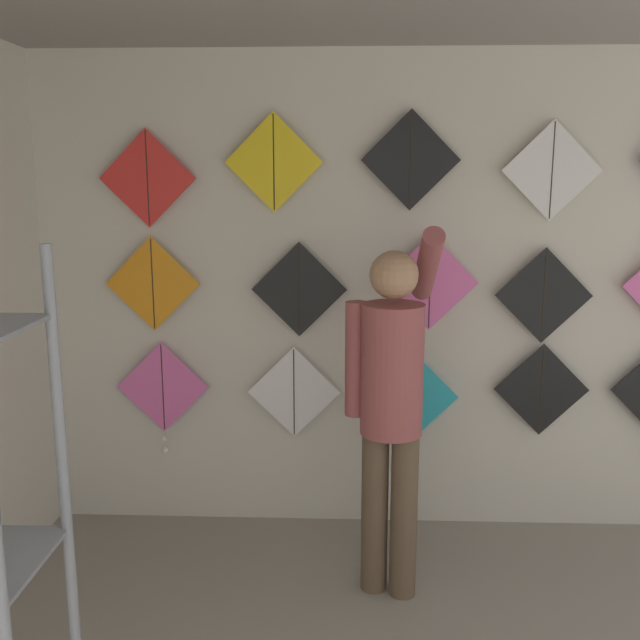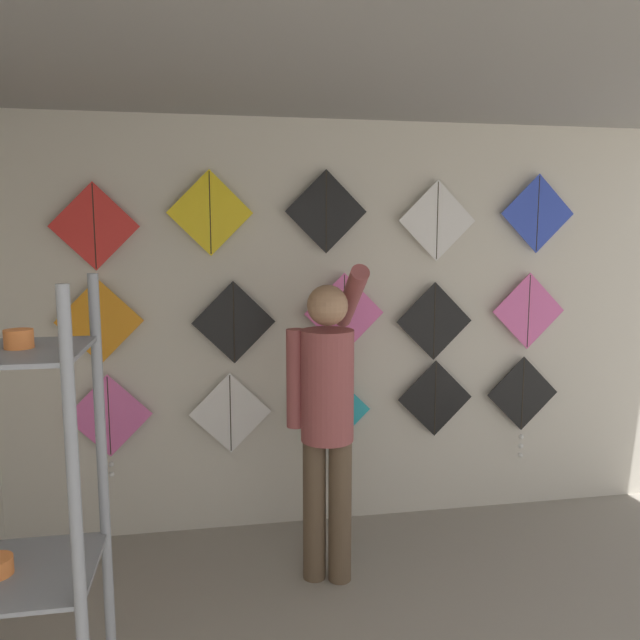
{
  "view_description": "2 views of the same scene",
  "coord_description": "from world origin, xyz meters",
  "px_view_note": "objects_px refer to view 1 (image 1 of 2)",
  "views": [
    {
      "loc": [
        -0.4,
        0.05,
        2.11
      ],
      "look_at": [
        -0.54,
        3.87,
        1.33
      ],
      "focal_mm": 40.0,
      "sensor_mm": 36.0,
      "label": 1
    },
    {
      "loc": [
        -0.83,
        -0.02,
        2.05
      ],
      "look_at": [
        -0.13,
        3.87,
        1.5
      ],
      "focal_mm": 35.0,
      "sensor_mm": 36.0,
      "label": 2
    }
  ],
  "objects_px": {
    "kite_1": "(294,392)",
    "kite_2": "(411,403)",
    "kite_12": "(411,160)",
    "kite_6": "(299,290)",
    "shopkeeper": "(391,393)",
    "kite_13": "(552,171)",
    "kite_8": "(544,296)",
    "kite_5": "(153,284)",
    "kite_7": "(430,283)",
    "kite_3": "(541,390)",
    "kite_0": "(163,391)",
    "kite_10": "(147,178)",
    "kite_11": "(274,162)"
  },
  "relations": [
    {
      "from": "shopkeeper",
      "to": "kite_11",
      "type": "relative_size",
      "value": 3.39
    },
    {
      "from": "kite_2",
      "to": "kite_3",
      "type": "distance_m",
      "value": 0.76
    },
    {
      "from": "kite_5",
      "to": "kite_6",
      "type": "relative_size",
      "value": 1.0
    },
    {
      "from": "kite_1",
      "to": "kite_2",
      "type": "height_order",
      "value": "kite_1"
    },
    {
      "from": "kite_6",
      "to": "kite_12",
      "type": "distance_m",
      "value": 0.96
    },
    {
      "from": "kite_12",
      "to": "kite_13",
      "type": "bearing_deg",
      "value": 0.0
    },
    {
      "from": "kite_0",
      "to": "kite_3",
      "type": "xyz_separation_m",
      "value": [
        2.24,
        0.0,
        0.04
      ]
    },
    {
      "from": "kite_11",
      "to": "kite_13",
      "type": "distance_m",
      "value": 1.54
    },
    {
      "from": "kite_0",
      "to": "shopkeeper",
      "type": "bearing_deg",
      "value": -27.77
    },
    {
      "from": "kite_13",
      "to": "kite_8",
      "type": "bearing_deg",
      "value": 180.0
    },
    {
      "from": "kite_6",
      "to": "kite_12",
      "type": "relative_size",
      "value": 1.0
    },
    {
      "from": "kite_5",
      "to": "kite_12",
      "type": "distance_m",
      "value": 1.64
    },
    {
      "from": "kite_3",
      "to": "kite_13",
      "type": "bearing_deg",
      "value": 180.0
    },
    {
      "from": "kite_7",
      "to": "kite_13",
      "type": "distance_m",
      "value": 0.91
    },
    {
      "from": "kite_1",
      "to": "kite_2",
      "type": "relative_size",
      "value": 0.73
    },
    {
      "from": "kite_8",
      "to": "kite_12",
      "type": "bearing_deg",
      "value": 180.0
    },
    {
      "from": "shopkeeper",
      "to": "kite_0",
      "type": "relative_size",
      "value": 2.72
    },
    {
      "from": "shopkeeper",
      "to": "kite_5",
      "type": "height_order",
      "value": "shopkeeper"
    },
    {
      "from": "kite_0",
      "to": "kite_5",
      "type": "bearing_deg",
      "value": 178.75
    },
    {
      "from": "kite_6",
      "to": "kite_10",
      "type": "xyz_separation_m",
      "value": [
        -0.86,
        0.0,
        0.63
      ]
    },
    {
      "from": "kite_0",
      "to": "kite_8",
      "type": "xyz_separation_m",
      "value": [
        2.22,
        0.0,
        0.59
      ]
    },
    {
      "from": "shopkeeper",
      "to": "kite_3",
      "type": "distance_m",
      "value": 1.17
    },
    {
      "from": "kite_2",
      "to": "kite_12",
      "type": "distance_m",
      "value": 1.41
    },
    {
      "from": "kite_2",
      "to": "kite_13",
      "type": "height_order",
      "value": "kite_13"
    },
    {
      "from": "kite_11",
      "to": "kite_12",
      "type": "distance_m",
      "value": 0.76
    },
    {
      "from": "kite_2",
      "to": "kite_10",
      "type": "distance_m",
      "value": 2.0
    },
    {
      "from": "shopkeeper",
      "to": "kite_10",
      "type": "xyz_separation_m",
      "value": [
        -1.35,
        0.7,
        1.03
      ]
    },
    {
      "from": "kite_3",
      "to": "kite_7",
      "type": "distance_m",
      "value": 0.92
    },
    {
      "from": "kite_6",
      "to": "shopkeeper",
      "type": "bearing_deg",
      "value": -54.41
    },
    {
      "from": "kite_1",
      "to": "kite_10",
      "type": "relative_size",
      "value": 1.0
    },
    {
      "from": "shopkeeper",
      "to": "kite_12",
      "type": "bearing_deg",
      "value": 98.16
    },
    {
      "from": "shopkeeper",
      "to": "kite_8",
      "type": "relative_size",
      "value": 3.39
    },
    {
      "from": "shopkeeper",
      "to": "kite_3",
      "type": "xyz_separation_m",
      "value": [
        0.92,
        0.7,
        -0.18
      ]
    },
    {
      "from": "kite_0",
      "to": "kite_11",
      "type": "bearing_deg",
      "value": 0.06
    },
    {
      "from": "kite_5",
      "to": "kite_8",
      "type": "relative_size",
      "value": 1.0
    },
    {
      "from": "kite_1",
      "to": "kite_6",
      "type": "height_order",
      "value": "kite_6"
    },
    {
      "from": "kite_7",
      "to": "kite_3",
      "type": "bearing_deg",
      "value": 0.0
    },
    {
      "from": "kite_10",
      "to": "kite_5",
      "type": "bearing_deg",
      "value": 0.0
    },
    {
      "from": "shopkeeper",
      "to": "kite_13",
      "type": "relative_size",
      "value": 3.39
    },
    {
      "from": "kite_0",
      "to": "kite_8",
      "type": "bearing_deg",
      "value": 0.02
    },
    {
      "from": "kite_6",
      "to": "kite_7",
      "type": "bearing_deg",
      "value": 0.0
    },
    {
      "from": "kite_3",
      "to": "kite_0",
      "type": "bearing_deg",
      "value": -179.98
    },
    {
      "from": "kite_2",
      "to": "kite_10",
      "type": "relative_size",
      "value": 1.38
    },
    {
      "from": "kite_1",
      "to": "kite_8",
      "type": "xyz_separation_m",
      "value": [
        1.43,
        0.0,
        0.59
      ]
    },
    {
      "from": "shopkeeper",
      "to": "kite_13",
      "type": "xyz_separation_m",
      "value": [
        0.9,
        0.7,
        1.07
      ]
    },
    {
      "from": "kite_8",
      "to": "kite_7",
      "type": "bearing_deg",
      "value": 180.0
    },
    {
      "from": "kite_0",
      "to": "kite_3",
      "type": "distance_m",
      "value": 2.24
    },
    {
      "from": "kite_0",
      "to": "kite_1",
      "type": "relative_size",
      "value": 1.25
    },
    {
      "from": "kite_1",
      "to": "kite_5",
      "type": "xyz_separation_m",
      "value": [
        -0.82,
        0.0,
        0.65
      ]
    },
    {
      "from": "kite_11",
      "to": "kite_6",
      "type": "bearing_deg",
      "value": 0.0
    }
  ]
}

